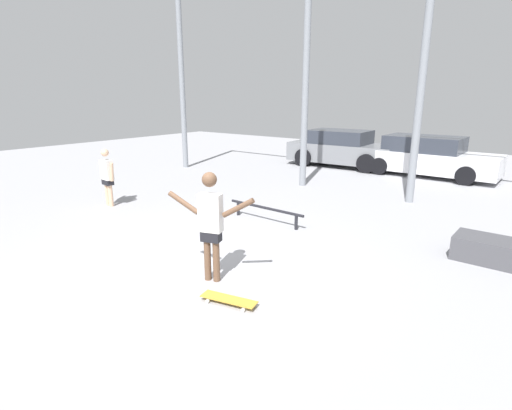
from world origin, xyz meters
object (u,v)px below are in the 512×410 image
parked_car_white (427,157)px  parked_car_grey (342,149)px  skateboarder (211,220)px  skateboard (229,299)px  grind_rail (266,210)px  bystander (107,175)px

parked_car_white → parked_car_grey: bearing=-178.4°
skateboarder → skateboard: bearing=-48.4°
grind_rail → skateboarder: bearing=-69.2°
parked_car_grey → parked_car_white: 3.22m
parked_car_grey → bystander: size_ratio=2.90×
skateboarder → parked_car_grey: skateboarder is taller
skateboarder → parked_car_white: (0.22, 10.60, -0.30)m
grind_rail → bystander: bearing=-161.2°
skateboard → grind_rail: grind_rail is taller
parked_car_white → skateboarder: bearing=-90.3°
parked_car_grey → skateboarder: bearing=-76.9°
skateboarder → bystander: 5.28m
grind_rail → parked_car_white: bearing=80.5°
parked_car_grey → skateboard: bearing=-74.2°
bystander → skateboarder: bearing=169.5°
grind_rail → skateboard: bearing=-61.5°
skateboarder → grind_rail: (-1.08, 2.85, -0.69)m
skateboard → bystander: (-5.74, 1.89, 0.73)m
grind_rail → parked_car_grey: 7.95m
skateboarder → bystander: skateboarder is taller
bystander → skateboard: bearing=167.8°
grind_rail → bystander: 4.23m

